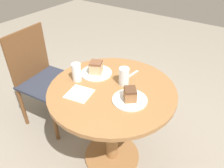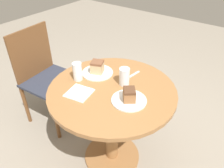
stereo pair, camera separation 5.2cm
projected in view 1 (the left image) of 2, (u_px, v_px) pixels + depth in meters
The scene contains 11 objects.
ground_plane at pixel (112, 156), 1.98m from camera, with size 8.00×8.00×0.00m, color gray.
table at pixel (112, 110), 1.66m from camera, with size 0.91×0.91×0.76m.
chair at pixel (43, 77), 2.13m from camera, with size 0.52×0.51×0.96m.
plate_near at pixel (96, 73), 1.70m from camera, with size 0.24×0.24×0.01m.
plate_far at pixel (130, 100), 1.43m from camera, with size 0.23×0.23×0.01m.
cake_slice_near at pixel (96, 67), 1.68m from camera, with size 0.12×0.12×0.09m.
cake_slice_far at pixel (130, 94), 1.41m from camera, with size 0.11×0.11×0.08m.
glass_lemonade at pixel (77, 73), 1.60m from camera, with size 0.07×0.07×0.14m.
glass_water at pixel (124, 77), 1.56m from camera, with size 0.08×0.08×0.13m.
napkin_stack at pixel (79, 94), 1.49m from camera, with size 0.19×0.19×0.01m.
spoon at pixel (132, 75), 1.69m from camera, with size 0.16×0.04×0.00m.
Camera 1 is at (-1.03, -0.70, 1.67)m, focal length 35.00 mm.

